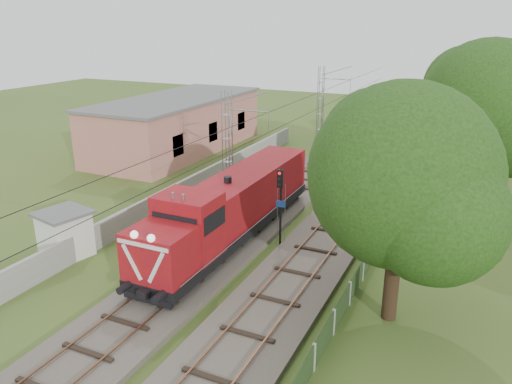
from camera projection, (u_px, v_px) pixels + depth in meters
The scene contains 15 objects.
ground at pixel (165, 297), 23.38m from camera, with size 140.00×140.00×0.00m, color #425921.
track_main at pixel (234, 238), 29.32m from camera, with size 4.20×70.00×0.45m.
track_side at pixel (369, 186), 38.45m from camera, with size 4.20×80.00×0.45m.
catenary at pixel (228, 150), 33.52m from camera, with size 3.31×70.00×8.00m.
boundary_wall at pixel (186, 189), 36.02m from camera, with size 0.25×40.00×1.50m, color #9E9E99.
station_building at pixel (178, 124), 49.08m from camera, with size 8.40×20.40×5.22m.
fence at pixel (349, 293), 22.56m from camera, with size 0.12×32.00×1.20m.
locomotive at pixel (232, 206), 28.57m from camera, with size 2.94×16.76×4.26m.
coach_rake at pixel (443, 83), 83.38m from camera, with size 2.90×108.39×3.35m.
signal_post at pixel (280, 194), 27.64m from camera, with size 0.51×0.40×4.65m.
relay_hut at pixel (65, 234), 27.11m from camera, with size 3.02×3.02×2.60m.
tree_a at pixel (404, 178), 19.67m from camera, with size 7.91×7.53×10.25m.
tree_b at pixel (488, 107), 31.39m from camera, with size 8.78×8.36×11.38m.
tree_c at pixel (461, 114), 42.49m from camera, with size 5.86×5.58×7.60m.
tree_d at pixel (484, 86), 54.79m from camera, with size 6.70×6.38×8.69m.
Camera 1 is at (12.55, -16.75, 12.30)m, focal length 35.00 mm.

